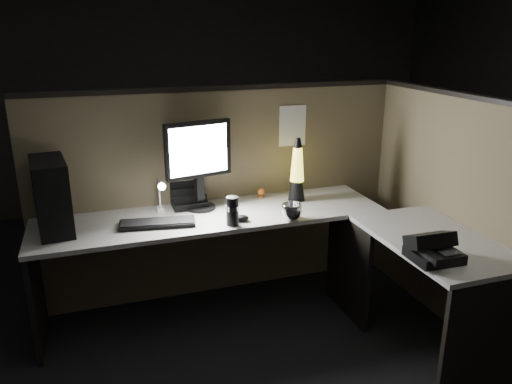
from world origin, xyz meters
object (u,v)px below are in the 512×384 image
object	(u,v)px
desk_phone	(432,249)
pc_tower	(51,196)
keyboard	(157,223)
lava_lamp	(297,175)
monitor	(199,157)

from	to	relation	value
desk_phone	pc_tower	bearing A→B (deg)	152.49
keyboard	lava_lamp	xyz separation A→B (m)	(1.02, 0.17, 0.18)
pc_tower	monitor	size ratio (longest dim) A/B	0.74
pc_tower	keyboard	xyz separation A→B (m)	(0.60, -0.12, -0.21)
pc_tower	monitor	distance (m)	0.94
pc_tower	keyboard	bearing A→B (deg)	-18.26
keyboard	desk_phone	distance (m)	1.63
pc_tower	lava_lamp	world-z (taller)	lava_lamp
monitor	keyboard	bearing A→B (deg)	-157.71
pc_tower	monitor	xyz separation A→B (m)	(0.92, 0.10, 0.14)
monitor	desk_phone	size ratio (longest dim) A/B	2.21
keyboard	lava_lamp	bearing A→B (deg)	17.97
monitor	lava_lamp	xyz separation A→B (m)	(0.69, -0.06, -0.17)
lava_lamp	desk_phone	size ratio (longest dim) A/B	1.67
lava_lamp	desk_phone	world-z (taller)	lava_lamp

